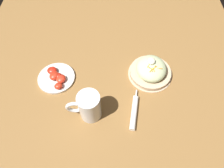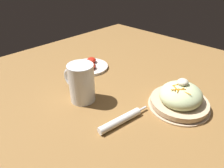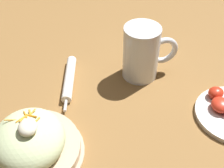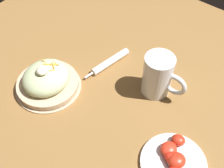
% 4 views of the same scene
% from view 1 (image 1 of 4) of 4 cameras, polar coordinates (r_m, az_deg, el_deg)
% --- Properties ---
extents(ground_plane, '(1.43, 1.43, 0.00)m').
position_cam_1_polar(ground_plane, '(0.96, -0.38, 0.60)').
color(ground_plane, olive).
extents(salad_plate, '(0.21, 0.21, 0.11)m').
position_cam_1_polar(salad_plate, '(0.97, 11.12, 3.93)').
color(salad_plate, '#D1B28E').
rests_on(salad_plate, ground_plane).
extents(beer_mug, '(0.09, 0.15, 0.14)m').
position_cam_1_polar(beer_mug, '(0.83, -6.59, -6.70)').
color(beer_mug, white).
rests_on(beer_mug, ground_plane).
extents(napkin_roll, '(0.19, 0.05, 0.02)m').
position_cam_1_polar(napkin_roll, '(0.87, 6.39, -8.07)').
color(napkin_roll, white).
rests_on(napkin_roll, ground_plane).
extents(tomato_plate, '(0.18, 0.18, 0.04)m').
position_cam_1_polar(tomato_plate, '(0.99, -15.67, 1.84)').
color(tomato_plate, silver).
rests_on(tomato_plate, ground_plane).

